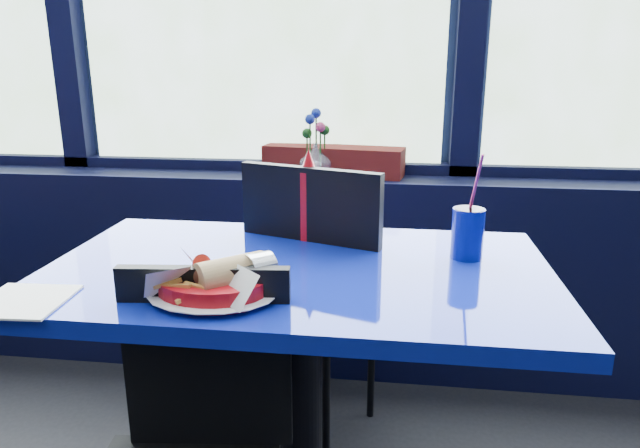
{
  "coord_description": "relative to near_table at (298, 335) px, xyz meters",
  "views": [
    {
      "loc": [
        0.52,
        0.74,
        1.23
      ],
      "look_at": [
        0.36,
        1.98,
        0.86
      ],
      "focal_mm": 32.0,
      "sensor_mm": 36.0,
      "label": 1
    }
  ],
  "objects": [
    {
      "name": "window_sill",
      "position": [
        -0.3,
        0.87,
        -0.17
      ],
      "size": [
        5.0,
        0.26,
        0.8
      ],
      "primitive_type": "cube",
      "color": "black",
      "rests_on": "ground"
    },
    {
      "name": "chair_near_front",
      "position": [
        -0.17,
        -0.33,
        -0.09
      ],
      "size": [
        0.41,
        0.41,
        0.82
      ],
      "rotation": [
        0.0,
        0.0,
        0.1
      ],
      "color": "black",
      "rests_on": "ground"
    },
    {
      "name": "near_table",
      "position": [
        0.0,
        0.0,
        0.0
      ],
      "size": [
        1.2,
        0.7,
        0.75
      ],
      "color": "black",
      "rests_on": "ground"
    },
    {
      "name": "soda_cup",
      "position": [
        0.41,
        0.12,
        0.25
      ],
      "size": [
        0.08,
        0.08,
        0.27
      ],
      "rotation": [
        0.0,
        0.0,
        -0.22
      ],
      "color": "navy",
      "rests_on": "near_table"
    },
    {
      "name": "ketchup_bottle",
      "position": [
        -0.01,
        0.23,
        0.29
      ],
      "size": [
        0.07,
        0.07,
        0.25
      ],
      "color": "#B60C14",
      "rests_on": "near_table"
    },
    {
      "name": "napkin",
      "position": [
        -0.52,
        -0.28,
        0.18
      ],
      "size": [
        0.18,
        0.18,
        0.0
      ],
      "primitive_type": "cube",
      "rotation": [
        0.0,
        0.0,
        0.06
      ],
      "color": "white",
      "rests_on": "near_table"
    },
    {
      "name": "planter_box",
      "position": [
        -0.01,
        0.89,
        0.29
      ],
      "size": [
        0.55,
        0.22,
        0.11
      ],
      "primitive_type": "cube",
      "rotation": [
        0.0,
        0.0,
        -0.16
      ],
      "color": "maroon",
      "rests_on": "window_sill"
    },
    {
      "name": "food_basket",
      "position": [
        -0.14,
        -0.21,
        0.21
      ],
      "size": [
        0.28,
        0.28,
        0.09
      ],
      "rotation": [
        0.0,
        0.0,
        0.28
      ],
      "color": "#B60C14",
      "rests_on": "near_table"
    },
    {
      "name": "chair_near_back",
      "position": [
        -0.04,
        0.32,
        -0.02
      ],
      "size": [
        0.54,
        0.55,
        0.95
      ],
      "rotation": [
        0.0,
        0.0,
        2.82
      ],
      "color": "black",
      "rests_on": "ground"
    },
    {
      "name": "flower_vase",
      "position": [
        -0.07,
        0.83,
        0.31
      ],
      "size": [
        0.12,
        0.13,
        0.25
      ],
      "rotation": [
        0.0,
        0.0,
        -0.01
      ],
      "color": "silver",
      "rests_on": "window_sill"
    }
  ]
}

